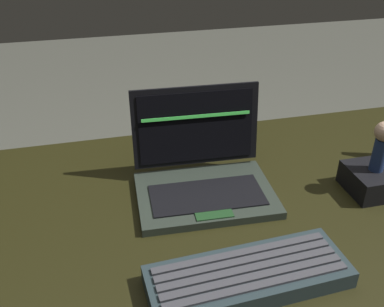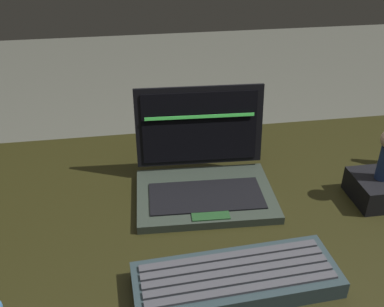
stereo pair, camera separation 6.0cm
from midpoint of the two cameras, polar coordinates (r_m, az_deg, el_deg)
The scene contains 5 objects.
desk at distance 0.94m, azimuth 4.51°, elevation -14.17°, with size 1.35×0.75×0.74m.
laptop_front at distance 0.90m, azimuth -0.54°, elevation -2.72°, with size 0.28×0.22×0.20m.
external_keyboard at distance 0.72m, azimuth 4.86°, elevation -15.67°, with size 0.32×0.13×0.03m.
figurine_stand at distance 0.97m, azimuth 20.83°, elevation -3.28°, with size 0.10×0.10×0.05m, color black.
figurine at distance 0.92m, azimuth 21.82°, elevation 1.28°, with size 0.04×0.04×0.11m.
Camera 1 is at (-0.26, -0.63, 1.27)m, focal length 41.01 mm.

